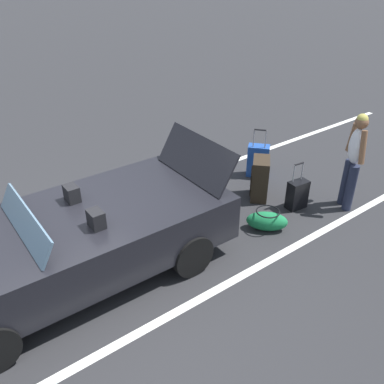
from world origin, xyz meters
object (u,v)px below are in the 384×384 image
Objects in this scene: duffel_bag at (267,221)px; convertible_car at (58,247)px; suitcase_small_carryon at (297,194)px; traveler_person at (354,157)px; suitcase_medium_bright at (258,161)px; suitcase_large_black at (260,179)px.

convertible_car is at bearing -13.71° from duffel_bag.
suitcase_small_carryon is 1.08m from traveler_person.
suitcase_medium_bright reaches higher than suitcase_small_carryon.
convertible_car reaches higher than suitcase_small_carryon.
suitcase_medium_bright is at bearing -170.32° from convertible_car.
convertible_car reaches higher than duffel_bag.
convertible_car is 4.70m from traveler_person.
traveler_person is (-1.56, 0.32, 0.77)m from duffel_bag.
traveler_person is (-0.70, 0.47, 0.68)m from suitcase_small_carryon.
suitcase_medium_bright is at bearing -129.93° from duffel_bag.
traveler_person reaches higher than convertible_car.
suitcase_large_black is at bearing -127.47° from duffel_bag.
duffel_bag is (0.86, 0.15, -0.10)m from suitcase_small_carryon.
suitcase_large_black is 0.84m from suitcase_medium_bright.
suitcase_medium_bright reaches higher than duffel_bag.
duffel_bag is (-3.01, 0.73, -0.43)m from convertible_car.
traveler_person reaches higher than suitcase_medium_bright.
suitcase_large_black is 0.76× the size of suitcase_medium_bright.
duffel_bag is (0.60, 0.78, -0.21)m from suitcase_large_black.
convertible_car is at bearing 20.19° from traveler_person.
suitcase_small_carryon is at bearing -144.56° from suitcase_medium_bright.
suitcase_small_carryon is (0.31, 1.24, -0.06)m from suitcase_medium_bright.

